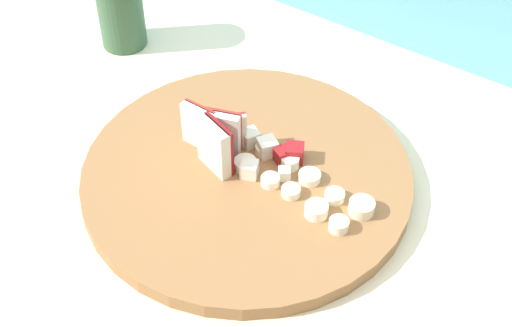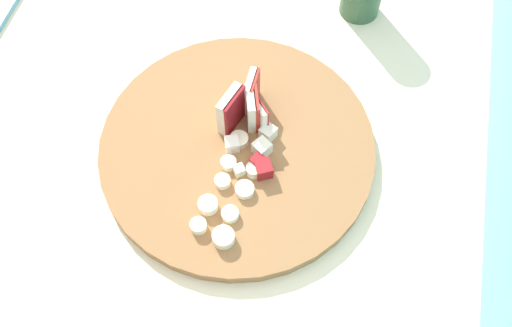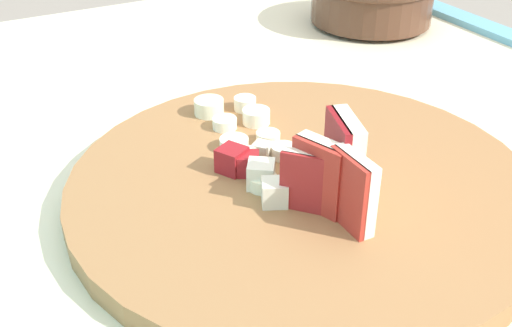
{
  "view_description": "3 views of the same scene",
  "coord_description": "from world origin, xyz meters",
  "px_view_note": "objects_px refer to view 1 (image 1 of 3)",
  "views": [
    {
      "loc": [
        0.34,
        -0.45,
        1.51
      ],
      "look_at": [
        -0.02,
        0.07,
        0.89
      ],
      "focal_mm": 51.61,
      "sensor_mm": 36.0,
      "label": 1
    },
    {
      "loc": [
        0.37,
        0.18,
        1.58
      ],
      "look_at": [
        0.02,
        0.1,
        0.92
      ],
      "focal_mm": 39.12,
      "sensor_mm": 36.0,
      "label": 2
    },
    {
      "loc": [
        -0.4,
        0.31,
        1.17
      ],
      "look_at": [
        0.02,
        0.09,
        0.89
      ],
      "focal_mm": 44.64,
      "sensor_mm": 36.0,
      "label": 3
    }
  ],
  "objects_px": {
    "apple_dice_pile": "(272,153)",
    "apple_wedge_fan": "(215,136)",
    "small_jar": "(120,8)",
    "banana_slice_rows": "(306,188)",
    "cutting_board": "(247,176)"
  },
  "relations": [
    {
      "from": "apple_wedge_fan",
      "to": "small_jar",
      "type": "distance_m",
      "value": 0.3
    },
    {
      "from": "apple_dice_pile",
      "to": "banana_slice_rows",
      "type": "height_order",
      "value": "apple_dice_pile"
    },
    {
      "from": "apple_dice_pile",
      "to": "small_jar",
      "type": "height_order",
      "value": "small_jar"
    },
    {
      "from": "cutting_board",
      "to": "apple_dice_pile",
      "type": "bearing_deg",
      "value": 65.81
    },
    {
      "from": "cutting_board",
      "to": "apple_wedge_fan",
      "type": "height_order",
      "value": "apple_wedge_fan"
    },
    {
      "from": "cutting_board",
      "to": "small_jar",
      "type": "relative_size",
      "value": 3.28
    },
    {
      "from": "apple_wedge_fan",
      "to": "apple_dice_pile",
      "type": "bearing_deg",
      "value": 26.31
    },
    {
      "from": "apple_wedge_fan",
      "to": "banana_slice_rows",
      "type": "distance_m",
      "value": 0.13
    },
    {
      "from": "apple_dice_pile",
      "to": "apple_wedge_fan",
      "type": "bearing_deg",
      "value": -153.69
    },
    {
      "from": "small_jar",
      "to": "apple_dice_pile",
      "type": "bearing_deg",
      "value": -16.98
    },
    {
      "from": "apple_wedge_fan",
      "to": "banana_slice_rows",
      "type": "relative_size",
      "value": 0.5
    },
    {
      "from": "apple_dice_pile",
      "to": "small_jar",
      "type": "relative_size",
      "value": 0.75
    },
    {
      "from": "apple_wedge_fan",
      "to": "small_jar",
      "type": "bearing_deg",
      "value": 153.98
    },
    {
      "from": "apple_wedge_fan",
      "to": "small_jar",
      "type": "relative_size",
      "value": 0.73
    },
    {
      "from": "cutting_board",
      "to": "banana_slice_rows",
      "type": "height_order",
      "value": "banana_slice_rows"
    }
  ]
}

